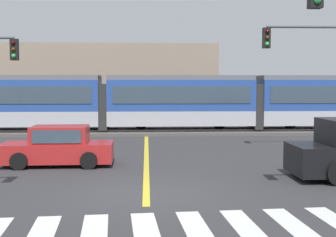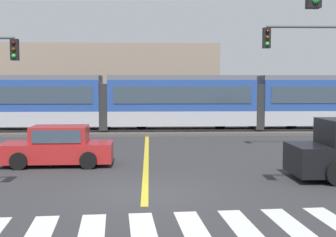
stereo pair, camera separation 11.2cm
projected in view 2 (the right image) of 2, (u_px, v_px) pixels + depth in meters
The scene contains 15 objects.
ground_plane at pixel (145, 194), 13.36m from camera, with size 200.00×200.00×0.00m, color #333335.
track_bed at pixel (147, 132), 29.34m from camera, with size 120.00×4.00×0.18m, color #56514C.
rail_near at pixel (147, 131), 28.61m from camera, with size 120.00×0.08×0.10m, color #939399.
rail_far at pixel (147, 128), 30.04m from camera, with size 120.00×0.08×0.10m, color #939399.
light_rail_tram at pixel (181, 100), 29.26m from camera, with size 28.00×2.64×3.43m.
crosswalk_stripe_2 at pixel (38, 235), 9.76m from camera, with size 0.56×2.80×0.01m, color silver.
crosswalk_stripe_3 at pixel (92, 233), 9.88m from camera, with size 0.56×2.80×0.01m, color silver.
crosswalk_stripe_4 at pixel (143, 231), 10.01m from camera, with size 0.56×2.80×0.01m, color silver.
crosswalk_stripe_5 at pixel (194, 229), 10.13m from camera, with size 0.56×2.80×0.01m, color silver.
crosswalk_stripe_6 at pixel (244, 228), 10.25m from camera, with size 0.56×2.80×0.01m, color silver.
crosswalk_stripe_7 at pixel (292, 226), 10.37m from camera, with size 0.56×2.80×0.01m, color silver.
lane_centre_line at pixel (146, 158), 19.67m from camera, with size 0.20×15.41×0.01m, color gold.
sedan_crossing at pixel (58, 147), 17.90m from camera, with size 4.24×1.99×1.52m.
traffic_light_mid_right at pixel (323, 63), 20.83m from camera, with size 4.25×0.38×6.14m.
building_backdrop_far at pixel (96, 83), 38.79m from camera, with size 19.77×6.00×6.19m, color gray.
Camera 2 is at (0.13, -13.17, 3.19)m, focal length 50.00 mm.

